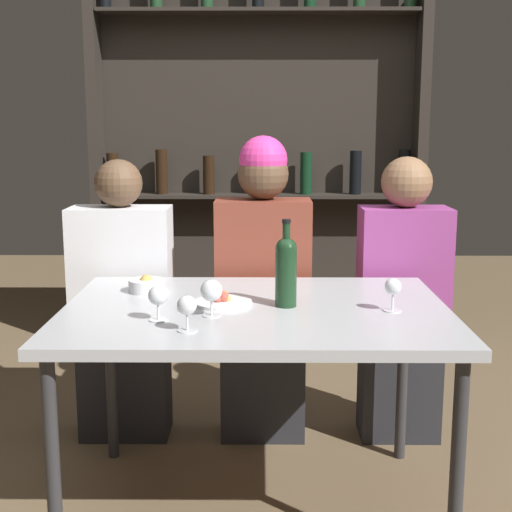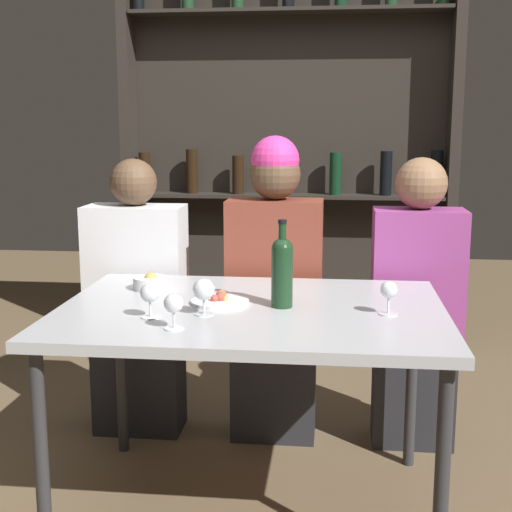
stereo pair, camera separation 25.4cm
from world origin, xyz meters
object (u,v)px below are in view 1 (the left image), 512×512
wine_glass_2 (158,297)px  snack_bowl (147,285)px  wine_glass_0 (187,307)px  wine_glass_1 (211,291)px  seated_person_left (123,310)px  wine_glass_3 (393,288)px  seated_person_right (402,307)px  seated_person_center (263,293)px  wine_bottle (286,268)px  food_plate_0 (223,301)px

wine_glass_2 → snack_bowl: bearing=104.2°
wine_glass_0 → snack_bowl: 0.55m
wine_glass_1 → seated_person_left: size_ratio=0.10×
wine_glass_0 → wine_glass_3: (0.66, 0.24, 0.00)m
wine_glass_1 → seated_person_right: bearing=44.4°
snack_bowl → seated_person_left: seated_person_left is taller
seated_person_center → seated_person_right: seated_person_center is taller
wine_bottle → snack_bowl: wine_bottle is taller
wine_glass_1 → wine_glass_0: bearing=-110.0°
wine_glass_0 → seated_person_center: bearing=76.0°
wine_glass_3 → seated_person_right: 0.75m
food_plate_0 → snack_bowl: (-0.29, 0.18, 0.02)m
wine_glass_2 → seated_person_right: bearing=40.8°
wine_glass_1 → wine_glass_3: bearing=6.6°
seated_person_right → wine_glass_0: bearing=-132.0°
wine_bottle → seated_person_right: seated_person_right is taller
wine_bottle → wine_glass_3: wine_bottle is taller
wine_glass_2 → food_plate_0: bearing=47.2°
food_plate_0 → seated_person_center: seated_person_center is taller
wine_glass_1 → seated_person_center: (0.17, 0.75, -0.19)m
snack_bowl → seated_person_left: bearing=112.8°
wine_glass_2 → wine_glass_3: bearing=9.1°
wine_glass_0 → wine_glass_1: size_ratio=0.91×
snack_bowl → seated_person_right: (1.03, 0.41, -0.19)m
wine_glass_2 → wine_bottle: bearing=24.4°
wine_bottle → wine_glass_2: bearing=-155.6°
wine_glass_3 → snack_bowl: bearing=162.7°
wine_glass_1 → snack_bowl: size_ratio=0.93×
seated_person_center → wine_glass_0: bearing=-104.0°
wine_bottle → seated_person_left: bearing=137.8°
seated_person_center → wine_glass_3: bearing=-57.9°
wine_glass_1 → wine_bottle: bearing=28.6°
wine_bottle → wine_glass_3: (0.35, -0.06, -0.06)m
seated_person_right → snack_bowl: bearing=-158.2°
wine_glass_1 → food_plate_0: (0.03, 0.16, -0.07)m
wine_bottle → seated_person_right: size_ratio=0.24×
wine_glass_1 → seated_person_center: 0.79m
wine_glass_2 → wine_glass_3: wine_glass_2 is taller
food_plate_0 → seated_person_right: 0.97m
wine_glass_0 → snack_bowl: wine_glass_0 is taller
wine_glass_1 → seated_person_right: (0.77, 0.75, -0.25)m
wine_glass_3 → seated_person_right: bearing=76.0°
wine_bottle → seated_person_center: bearing=97.0°
food_plate_0 → snack_bowl: bearing=148.1°
wine_glass_0 → wine_glass_2: (-0.10, 0.12, 0.00)m
wine_glass_3 → seated_person_left: bearing=146.6°
wine_glass_1 → seated_person_right: 1.10m
seated_person_left → seated_person_center: seated_person_center is taller
wine_glass_0 → seated_person_right: seated_person_right is taller
wine_glass_2 → wine_glass_3: (0.76, 0.12, -0.00)m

